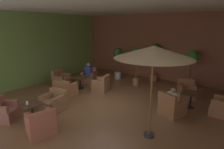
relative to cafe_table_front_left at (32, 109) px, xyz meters
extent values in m
cube|color=brown|center=(1.21, 2.50, -0.46)|extent=(9.95, 10.10, 0.02)
cube|color=brown|center=(1.21, 7.51, 1.48)|extent=(9.95, 0.08, 3.88)
cube|color=olive|center=(-3.72, 2.50, 1.48)|extent=(0.08, 10.10, 3.88)
cube|color=silver|center=(1.21, 2.50, 3.45)|extent=(9.95, 10.10, 0.06)
cylinder|color=black|center=(0.00, 0.00, -0.44)|extent=(0.40, 0.40, 0.02)
cylinder|color=black|center=(0.00, 0.00, -0.16)|extent=(0.07, 0.07, 0.60)
cube|color=#4A2F25|center=(0.00, 0.00, 0.16)|extent=(0.64, 0.64, 0.03)
cube|color=#A25743|center=(0.93, -0.30, -0.24)|extent=(0.93, 0.96, 0.44)
cube|color=#A25743|center=(1.20, -0.39, 0.18)|extent=(0.39, 0.78, 0.40)
cube|color=#A25743|center=(0.79, -0.59, 0.10)|extent=(0.58, 0.31, 0.23)
cube|color=#A25743|center=(0.99, 0.01, 0.10)|extent=(0.58, 0.31, 0.23)
cube|color=#946945|center=(-0.13, 0.97, -0.25)|extent=(0.89, 0.89, 0.41)
cube|color=#946945|center=(-0.17, 1.27, 0.13)|extent=(0.81, 0.28, 0.36)
cube|color=#946945|center=(0.20, 0.97, 0.06)|extent=(0.23, 0.63, 0.21)
cube|color=#946945|center=(-0.45, 0.88, 0.06)|extent=(0.23, 0.63, 0.21)
cube|color=#95574A|center=(-0.83, -0.51, -0.25)|extent=(0.98, 0.99, 0.40)
cube|color=#95574A|center=(-0.95, -0.24, 0.06)|extent=(0.54, 0.41, 0.23)
cube|color=#95574A|center=(-0.64, -0.74, 0.06)|extent=(0.54, 0.41, 0.23)
cylinder|color=black|center=(-1.08, 3.39, -0.44)|extent=(0.35, 0.35, 0.02)
cylinder|color=black|center=(-1.08, 3.39, -0.16)|extent=(0.07, 0.07, 0.60)
cube|color=#49321B|center=(-1.08, 3.39, 0.16)|extent=(0.76, 0.76, 0.03)
cube|color=#9B6640|center=(-0.87, 2.27, -0.24)|extent=(0.93, 0.89, 0.42)
cube|color=#9B6640|center=(-0.81, 1.98, 0.17)|extent=(0.82, 0.32, 0.39)
cube|color=#9B6640|center=(-1.20, 2.24, 0.08)|extent=(0.26, 0.61, 0.22)
cube|color=#9B6640|center=(-0.55, 2.37, 0.08)|extent=(0.26, 0.61, 0.22)
cube|color=#9B6846|center=(0.03, 3.68, -0.23)|extent=(0.89, 0.91, 0.46)
cube|color=#9B6846|center=(0.30, 3.75, 0.19)|extent=(0.34, 0.77, 0.38)
cube|color=#9B6846|center=(0.07, 3.37, 0.10)|extent=(0.58, 0.26, 0.19)
cube|color=#9B6846|center=(-0.09, 3.97, 0.10)|extent=(0.58, 0.26, 0.19)
cube|color=#9E5943|center=(-1.49, 4.46, -0.23)|extent=(0.92, 0.93, 0.45)
cube|color=#9E5943|center=(-1.59, 4.73, 0.20)|extent=(0.72, 0.40, 0.40)
cube|color=#9E5943|center=(-1.20, 4.53, 0.09)|extent=(0.31, 0.57, 0.19)
cube|color=#9E5943|center=(-1.75, 4.32, 0.09)|extent=(0.31, 0.57, 0.19)
cube|color=#955D3F|center=(-2.19, 3.10, -0.24)|extent=(0.91, 0.96, 0.43)
cube|color=#955D3F|center=(-2.46, 3.02, 0.21)|extent=(0.36, 0.81, 0.48)
cube|color=#955D3F|center=(-2.24, 3.43, 0.08)|extent=(0.58, 0.27, 0.22)
cube|color=#955D3F|center=(-2.06, 2.78, 0.08)|extent=(0.58, 0.27, 0.22)
cylinder|color=black|center=(4.16, 4.27, -0.44)|extent=(0.33, 0.33, 0.02)
cylinder|color=black|center=(4.16, 4.27, -0.16)|extent=(0.07, 0.07, 0.60)
cube|color=#472F1F|center=(4.16, 4.27, 0.16)|extent=(0.72, 0.72, 0.03)
cube|color=#935D3B|center=(3.76, 3.24, -0.25)|extent=(0.97, 0.97, 0.41)
cube|color=#935D3B|center=(3.66, 2.97, 0.19)|extent=(0.76, 0.43, 0.47)
cube|color=#935D3B|center=(3.49, 3.39, 0.06)|extent=(0.35, 0.60, 0.21)
cube|color=#935D3B|center=(4.06, 3.17, 0.06)|extent=(0.35, 0.60, 0.21)
cube|color=#965F40|center=(5.27, 4.24, -0.24)|extent=(0.79, 0.75, 0.44)
cube|color=#965F40|center=(5.21, 3.93, 0.10)|extent=(0.60, 0.14, 0.23)
cube|color=#965F40|center=(5.23, 4.54, 0.10)|extent=(0.60, 0.14, 0.23)
cube|color=#A16046|center=(3.74, 5.29, -0.23)|extent=(0.95, 0.97, 0.44)
cube|color=#A16046|center=(3.62, 5.56, 0.17)|extent=(0.73, 0.43, 0.37)
cube|color=#A16046|center=(4.02, 5.36, 0.10)|extent=(0.35, 0.59, 0.23)
cube|color=#A16046|center=(3.48, 5.14, 0.10)|extent=(0.35, 0.59, 0.23)
cylinder|color=#2D2D2D|center=(3.66, 1.48, -0.41)|extent=(0.32, 0.32, 0.08)
cylinder|color=brown|center=(3.66, 1.48, 0.87)|extent=(0.06, 0.06, 2.65)
cone|color=beige|center=(3.66, 1.48, 2.07)|extent=(2.13, 2.13, 0.33)
cylinder|color=silver|center=(-0.53, 6.07, -0.24)|extent=(0.41, 0.41, 0.42)
cylinder|color=brown|center=(-0.53, 6.07, 0.43)|extent=(0.06, 0.06, 0.93)
sphere|color=#32552A|center=(-0.53, 6.07, 1.15)|extent=(0.60, 0.60, 0.60)
cylinder|color=#AE6A4A|center=(0.98, 5.60, -0.25)|extent=(0.33, 0.33, 0.40)
cylinder|color=brown|center=(0.98, 5.60, 0.49)|extent=(0.06, 0.06, 1.10)
sphere|color=#2C702D|center=(0.98, 5.60, 1.31)|extent=(0.62, 0.62, 0.62)
cylinder|color=#A96343|center=(1.41, 7.00, -0.27)|extent=(0.47, 0.47, 0.36)
cylinder|color=brown|center=(1.41, 7.00, 0.40)|extent=(0.06, 0.06, 0.98)
sphere|color=#23622D|center=(1.41, 7.00, 1.27)|extent=(0.89, 0.89, 0.89)
cylinder|color=#3C3336|center=(3.50, 6.74, -0.25)|extent=(0.38, 0.38, 0.40)
cylinder|color=brown|center=(3.50, 6.74, 0.43)|extent=(0.06, 0.06, 0.95)
sphere|color=#30732B|center=(3.50, 6.74, 1.20)|extent=(0.69, 0.69, 0.69)
cube|color=#2642A4|center=(-1.49, 4.46, 0.25)|extent=(0.41, 0.35, 0.50)
sphere|color=tan|center=(-1.49, 4.46, 0.59)|extent=(0.21, 0.21, 0.21)
cube|color=silver|center=(3.76, 3.24, 0.18)|extent=(0.44, 0.35, 0.45)
sphere|color=brown|center=(3.76, 3.24, 0.50)|extent=(0.20, 0.20, 0.20)
cylinder|color=white|center=(-0.07, -0.11, 0.23)|extent=(0.08, 0.08, 0.11)
camera|label=1|loc=(5.59, -3.12, 2.75)|focal=29.61mm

